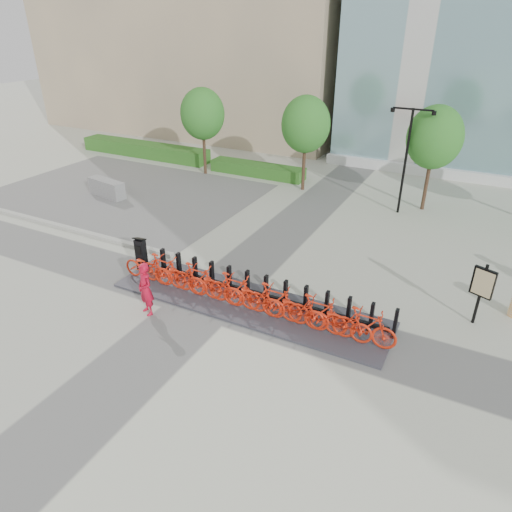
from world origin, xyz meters
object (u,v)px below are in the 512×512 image
at_px(worker_red, 145,289).
at_px(jersey_barrier, 107,188).
at_px(map_sign, 482,285).
at_px(bike_0, 147,267).
at_px(kiosk, 141,254).

bearing_deg(worker_red, jersey_barrier, 162.62).
relative_size(jersey_barrier, map_sign, 1.15).
distance_m(bike_0, jersey_barrier, 9.97).
distance_m(kiosk, map_sign, 11.67).
bearing_deg(bike_0, jersey_barrier, 51.94).
relative_size(worker_red, jersey_barrier, 0.76).
distance_m(bike_0, worker_red, 2.05).
relative_size(bike_0, worker_red, 1.10).
distance_m(bike_0, map_sign, 11.08).
relative_size(bike_0, jersey_barrier, 0.84).
distance_m(jersey_barrier, map_sign, 18.90).
bearing_deg(worker_red, map_sign, 47.40).
relative_size(kiosk, jersey_barrier, 0.56).
bearing_deg(bike_0, worker_red, -141.36).
bearing_deg(bike_0, map_sign, -75.79).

